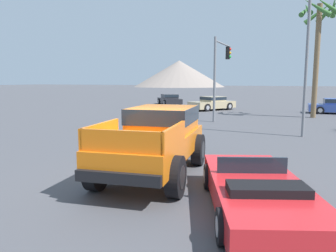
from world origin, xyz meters
TOP-DOWN VIEW (x-y plane):
  - ground_plane at (0.00, 0.00)m, footprint 320.00×320.00m
  - orange_pickup_truck at (0.11, 0.79)m, footprint 2.86×5.39m
  - red_convertible_car at (3.19, -1.02)m, footprint 3.28×4.85m
  - parked_car_tan at (-3.95, 21.20)m, footprint 3.77×4.58m
  - parked_car_dark at (-10.12, 25.80)m, footprint 4.01×4.45m
  - traffic_light_main at (-1.52, 14.52)m, footprint 0.38×4.08m
  - street_lamp_post at (3.87, 9.09)m, footprint 0.90×0.24m
  - palm_tree_leaning at (4.41, 18.07)m, footprint 2.75×2.86m

SIDE VIEW (x-z plane):
  - ground_plane at x=0.00m, z-range 0.00..0.00m
  - red_convertible_car at x=3.19m, z-range -0.09..0.93m
  - parked_car_dark at x=-10.12m, z-range 0.01..1.16m
  - parked_car_tan at x=-3.95m, z-range 0.01..1.24m
  - orange_pickup_truck at x=0.11m, z-range 0.14..2.01m
  - traffic_light_main at x=-1.52m, z-range 1.10..6.50m
  - street_lamp_post at x=3.87m, z-range 0.78..8.95m
  - palm_tree_leaning at x=4.41m, z-range 2.06..10.34m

